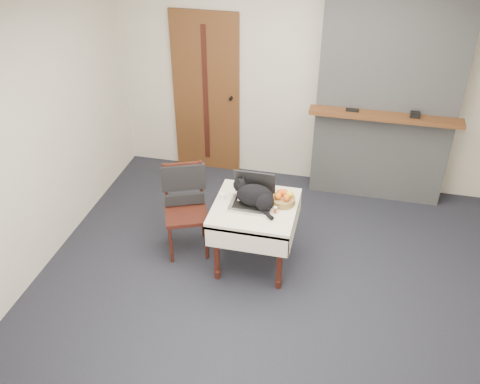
# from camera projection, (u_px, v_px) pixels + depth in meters

# --- Properties ---
(ground) EXTENTS (4.50, 4.50, 0.00)m
(ground) POSITION_uv_depth(u_px,v_px,m) (272.00, 281.00, 5.17)
(ground) COLOR black
(ground) RESTS_ON ground
(room_shell) EXTENTS (4.52, 4.01, 2.61)m
(room_shell) POSITION_uv_depth(u_px,v_px,m) (288.00, 92.00, 4.58)
(room_shell) COLOR beige
(room_shell) RESTS_ON ground
(door) EXTENTS (0.82, 0.10, 2.00)m
(door) POSITION_uv_depth(u_px,v_px,m) (206.00, 94.00, 6.46)
(door) COLOR brown
(door) RESTS_ON ground
(chimney) EXTENTS (1.62, 0.48, 2.60)m
(chimney) POSITION_uv_depth(u_px,v_px,m) (388.00, 91.00, 5.79)
(chimney) COLOR gray
(chimney) RESTS_ON ground
(side_table) EXTENTS (0.78, 0.78, 0.70)m
(side_table) POSITION_uv_depth(u_px,v_px,m) (255.00, 215.00, 5.07)
(side_table) COLOR #3A170F
(side_table) RESTS_ON ground
(laptop) EXTENTS (0.39, 0.34, 0.29)m
(laptop) POSITION_uv_depth(u_px,v_px,m) (252.00, 196.00, 5.01)
(laptop) COLOR #B7B7BC
(laptop) RESTS_ON side_table
(cat) EXTENTS (0.46, 0.38, 0.25)m
(cat) POSITION_uv_depth(u_px,v_px,m) (256.00, 196.00, 4.95)
(cat) COLOR black
(cat) RESTS_ON side_table
(cream_jar) EXTENTS (0.06, 0.06, 0.07)m
(cream_jar) POSITION_uv_depth(u_px,v_px,m) (223.00, 197.00, 5.08)
(cream_jar) COLOR white
(cream_jar) RESTS_ON side_table
(pill_bottle) EXTENTS (0.03, 0.03, 0.07)m
(pill_bottle) POSITION_uv_depth(u_px,v_px,m) (275.00, 210.00, 4.89)
(pill_bottle) COLOR #A03713
(pill_bottle) RESTS_ON side_table
(fruit_basket) EXTENTS (0.23, 0.23, 0.13)m
(fruit_basket) POSITION_uv_depth(u_px,v_px,m) (283.00, 199.00, 5.01)
(fruit_basket) COLOR olive
(fruit_basket) RESTS_ON side_table
(desk_clutter) EXTENTS (0.12, 0.04, 0.01)m
(desk_clutter) POSITION_uv_depth(u_px,v_px,m) (276.00, 204.00, 5.02)
(desk_clutter) COLOR black
(desk_clutter) RESTS_ON side_table
(chair) EXTENTS (0.55, 0.54, 0.94)m
(chair) POSITION_uv_depth(u_px,v_px,m) (185.00, 196.00, 5.33)
(chair) COLOR #3A170F
(chair) RESTS_ON ground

